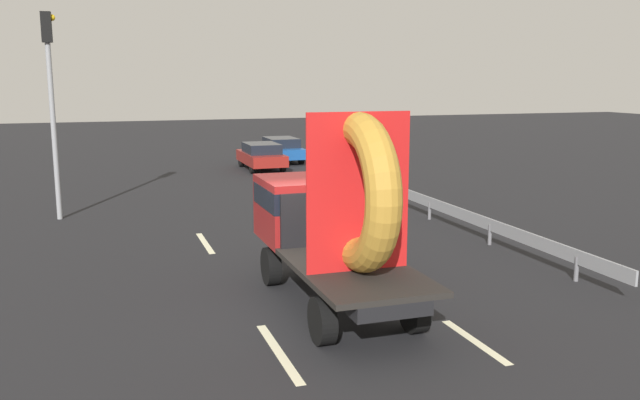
{
  "coord_description": "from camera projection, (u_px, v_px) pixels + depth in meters",
  "views": [
    {
      "loc": [
        -3.94,
        -12.12,
        4.41
      ],
      "look_at": [
        0.32,
        0.67,
        1.95
      ],
      "focal_mm": 37.64,
      "sensor_mm": 36.0,
      "label": 1
    }
  ],
  "objects": [
    {
      "name": "flatbed_truck",
      "position": [
        329.0,
        216.0,
        13.19
      ],
      "size": [
        2.02,
        5.52,
        3.85
      ],
      "color": "black",
      "rests_on": "ground_plane"
    },
    {
      "name": "guardrail",
      "position": [
        458.0,
        213.0,
        19.49
      ],
      "size": [
        0.1,
        13.79,
        0.71
      ],
      "color": "gray",
      "rests_on": "ground_plane"
    },
    {
      "name": "lane_dash_right_near",
      "position": [
        475.0,
        341.0,
        11.38
      ],
      "size": [
        0.16,
        2.04,
        0.01
      ],
      "primitive_type": "cube",
      "rotation": [
        0.0,
        0.0,
        1.57
      ],
      "color": "beige",
      "rests_on": "ground_plane"
    },
    {
      "name": "lane_dash_left_near",
      "position": [
        279.0,
        352.0,
        10.92
      ],
      "size": [
        0.16,
        2.53,
        0.01
      ],
      "primitive_type": "cube",
      "rotation": [
        0.0,
        0.0,
        1.57
      ],
      "color": "beige",
      "rests_on": "ground_plane"
    },
    {
      "name": "ground_plane",
      "position": [
        315.0,
        303.0,
        13.33
      ],
      "size": [
        120.0,
        120.0,
        0.0
      ],
      "primitive_type": "plane",
      "color": "black"
    },
    {
      "name": "oncoming_car",
      "position": [
        281.0,
        149.0,
        35.52
      ],
      "size": [
        1.7,
        3.97,
        1.29
      ],
      "color": "black",
      "rests_on": "ground_plane"
    },
    {
      "name": "lane_dash_right_far",
      "position": [
        315.0,
        231.0,
        19.6
      ],
      "size": [
        0.16,
        2.55,
        0.01
      ],
      "primitive_type": "cube",
      "rotation": [
        0.0,
        0.0,
        1.57
      ],
      "color": "beige",
      "rests_on": "ground_plane"
    },
    {
      "name": "traffic_light",
      "position": [
        51.0,
        88.0,
        20.51
      ],
      "size": [
        0.42,
        0.36,
        6.37
      ],
      "color": "gray",
      "rests_on": "ground_plane"
    },
    {
      "name": "distant_sedan",
      "position": [
        261.0,
        155.0,
        32.61
      ],
      "size": [
        1.69,
        3.94,
        1.29
      ],
      "color": "black",
      "rests_on": "ground_plane"
    },
    {
      "name": "lane_dash_left_far",
      "position": [
        205.0,
        243.0,
        18.14
      ],
      "size": [
        0.16,
        2.38,
        0.01
      ],
      "primitive_type": "cube",
      "rotation": [
        0.0,
        0.0,
        1.57
      ],
      "color": "beige",
      "rests_on": "ground_plane"
    }
  ]
}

